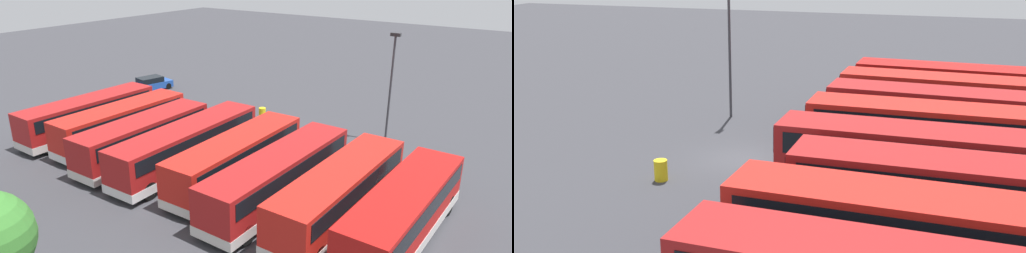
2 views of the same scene
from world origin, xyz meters
The scene contains 12 objects.
ground_plane centered at (0.00, 0.00, 0.00)m, with size 140.00×140.00×0.00m, color #38383D.
bus_single_deck_near_end centered at (-12.57, 8.99, 1.62)m, with size 2.85×11.02×2.95m.
bus_single_deck_second centered at (-9.12, 8.91, 1.62)m, with size 2.82×11.48×2.95m.
bus_single_deck_third centered at (-5.47, 9.16, 1.62)m, with size 2.82×11.93×2.95m.
bus_single_deck_fourth centered at (-2.01, 8.55, 1.62)m, with size 2.74×11.12×2.95m.
bus_single_deck_fifth centered at (1.95, 8.72, 1.62)m, with size 2.74×12.07×2.95m.
bus_single_deck_sixth centered at (5.33, 9.47, 1.62)m, with size 2.69×10.52×2.95m.
bus_single_deck_seventh centered at (8.86, 8.46, 1.62)m, with size 2.77×10.62×2.95m.
bus_single_deck_far_end centered at (12.55, 8.63, 1.62)m, with size 2.79×11.13×2.95m.
car_hatchback_silver centered at (18.36, -3.21, 0.70)m, with size 2.65×4.43×1.43m.
lamp_post_tall centered at (-7.11, -3.33, 4.80)m, with size 0.70×0.30×8.24m.
waste_bin_yellow centered at (3.64, -2.40, 0.47)m, with size 0.60×0.60×0.95m, color yellow.
Camera 1 is at (-18.20, 29.41, 13.33)m, focal length 32.84 mm.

